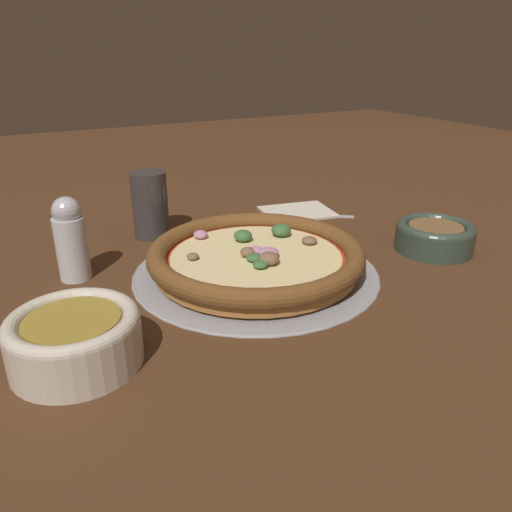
% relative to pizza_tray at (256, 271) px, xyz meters
% --- Properties ---
extents(ground_plane, '(3.00, 3.00, 0.00)m').
position_rel_pizza_tray_xyz_m(ground_plane, '(0.00, 0.00, -0.00)').
color(ground_plane, '#4C2D19').
extents(pizza_tray, '(0.36, 0.36, 0.01)m').
position_rel_pizza_tray_xyz_m(pizza_tray, '(0.00, 0.00, 0.00)').
color(pizza_tray, '#9E9EA3').
rests_on(pizza_tray, ground_plane).
extents(pizza, '(0.31, 0.31, 0.04)m').
position_rel_pizza_tray_xyz_m(pizza, '(0.00, 0.00, 0.02)').
color(pizza, '#A86B33').
rests_on(pizza, pizza_tray).
extents(bowl_near, '(0.14, 0.14, 0.06)m').
position_rel_pizza_tray_xyz_m(bowl_near, '(-0.27, -0.11, 0.03)').
color(bowl_near, beige).
rests_on(bowl_near, ground_plane).
extents(bowl_far, '(0.12, 0.12, 0.05)m').
position_rel_pizza_tray_xyz_m(bowl_far, '(0.30, -0.06, 0.02)').
color(bowl_far, '#334238').
rests_on(bowl_far, ground_plane).
extents(drinking_cup, '(0.06, 0.06, 0.11)m').
position_rel_pizza_tray_xyz_m(drinking_cup, '(-0.09, 0.22, 0.05)').
color(drinking_cup, '#383333').
rests_on(drinking_cup, ground_plane).
extents(napkin, '(0.15, 0.13, 0.01)m').
position_rel_pizza_tray_xyz_m(napkin, '(0.21, 0.21, 0.00)').
color(napkin, beige).
rests_on(napkin, ground_plane).
extents(fork, '(0.14, 0.11, 0.00)m').
position_rel_pizza_tray_xyz_m(fork, '(0.22, 0.19, -0.00)').
color(fork, '#B7B7BC').
rests_on(fork, ground_plane).
extents(pepper_shaker, '(0.04, 0.04, 0.12)m').
position_rel_pizza_tray_xyz_m(pepper_shaker, '(-0.24, 0.11, 0.06)').
color(pepper_shaker, silver).
rests_on(pepper_shaker, ground_plane).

